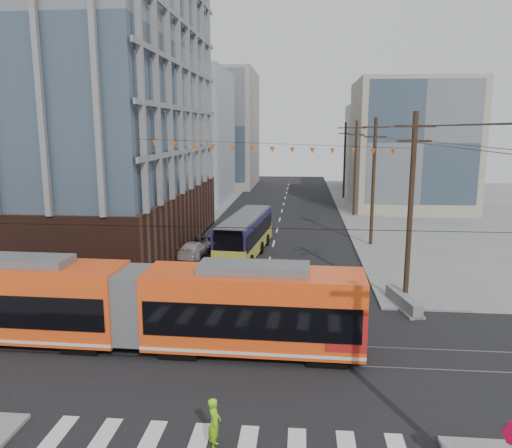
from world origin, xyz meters
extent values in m
plane|color=slate|center=(0.00, 0.00, 0.00)|extent=(160.00, 160.00, 0.00)
cube|color=#381E16|center=(-22.00, 23.00, 14.30)|extent=(30.00, 25.00, 28.60)
cube|color=#8C99A5|center=(-17.00, 52.00, 9.00)|extent=(18.00, 16.00, 18.00)
cube|color=gray|center=(16.00, 48.00, 8.00)|extent=(14.00, 14.00, 16.00)
cube|color=gray|center=(-14.00, 72.00, 10.00)|extent=(16.00, 18.00, 20.00)
cube|color=#8C99A5|center=(18.00, 68.00, 7.00)|extent=(16.00, 16.00, 14.00)
cylinder|color=black|center=(8.50, 56.00, 5.50)|extent=(0.30, 0.30, 11.00)
imported|color=#BCBCBC|center=(-5.62, 13.06, 0.67)|extent=(1.41, 4.04, 1.33)
imported|color=beige|center=(-6.04, 20.74, 0.63)|extent=(2.27, 4.49, 1.25)
imported|color=#585960|center=(-5.32, 23.82, 0.63)|extent=(3.64, 5.02, 1.27)
imported|color=#85DD16|center=(-0.23, -3.04, 0.85)|extent=(0.50, 0.68, 1.70)
cube|color=gray|center=(8.30, 10.53, 0.39)|extent=(1.70, 4.00, 0.78)
camera|label=1|loc=(2.42, -17.24, 10.06)|focal=35.00mm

